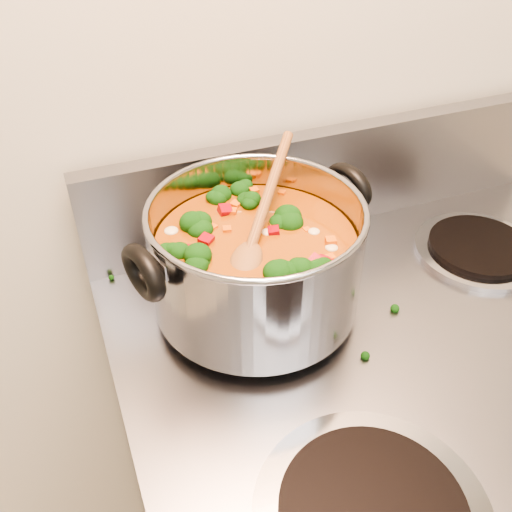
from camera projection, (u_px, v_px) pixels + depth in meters
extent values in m
cube|color=gray|center=(328.00, 178.00, 0.87)|extent=(0.75, 0.03, 0.16)
cylinder|color=black|center=(373.00, 511.00, 0.53)|extent=(0.18, 0.18, 0.01)
cylinder|color=#A5A5AD|center=(257.00, 310.00, 0.75)|extent=(0.19, 0.19, 0.01)
cylinder|color=black|center=(257.00, 306.00, 0.75)|extent=(0.15, 0.15, 0.01)
cylinder|color=#A5A5AD|center=(478.00, 250.00, 0.86)|extent=(0.19, 0.19, 0.01)
cylinder|color=black|center=(480.00, 246.00, 0.85)|extent=(0.15, 0.15, 0.01)
cylinder|color=#9999A0|center=(256.00, 257.00, 0.71)|extent=(0.26, 0.26, 0.14)
torus|color=#9999A0|center=(256.00, 210.00, 0.66)|extent=(0.26, 0.26, 0.01)
cylinder|color=#883B0C|center=(256.00, 270.00, 0.72)|extent=(0.25, 0.25, 0.10)
torus|color=black|center=(143.00, 273.00, 0.61)|extent=(0.04, 0.08, 0.08)
torus|color=black|center=(348.00, 186.00, 0.75)|extent=(0.04, 0.08, 0.08)
ellipsoid|color=black|center=(193.00, 254.00, 0.67)|extent=(0.04, 0.04, 0.03)
ellipsoid|color=black|center=(322.00, 208.00, 0.74)|extent=(0.04, 0.04, 0.03)
ellipsoid|color=black|center=(323.00, 278.00, 0.63)|extent=(0.04, 0.04, 0.03)
ellipsoid|color=black|center=(207.00, 216.00, 0.73)|extent=(0.04, 0.04, 0.03)
ellipsoid|color=black|center=(206.00, 267.00, 0.65)|extent=(0.04, 0.04, 0.03)
ellipsoid|color=black|center=(292.00, 228.00, 0.71)|extent=(0.04, 0.04, 0.03)
ellipsoid|color=black|center=(281.00, 200.00, 0.76)|extent=(0.04, 0.04, 0.03)
ellipsoid|color=black|center=(249.00, 203.00, 0.75)|extent=(0.04, 0.04, 0.03)
ellipsoid|color=black|center=(286.00, 238.00, 0.69)|extent=(0.04, 0.04, 0.03)
ellipsoid|color=black|center=(177.00, 241.00, 0.69)|extent=(0.04, 0.04, 0.03)
ellipsoid|color=black|center=(317.00, 271.00, 0.64)|extent=(0.04, 0.04, 0.03)
ellipsoid|color=#9A0517|center=(217.00, 250.00, 0.67)|extent=(0.01, 0.01, 0.01)
ellipsoid|color=#9A0517|center=(276.00, 290.00, 0.62)|extent=(0.01, 0.01, 0.01)
ellipsoid|color=#9A0517|center=(219.00, 230.00, 0.70)|extent=(0.01, 0.01, 0.01)
ellipsoid|color=#9A0517|center=(199.00, 244.00, 0.68)|extent=(0.01, 0.01, 0.01)
ellipsoid|color=#9A0517|center=(198.00, 230.00, 0.70)|extent=(0.01, 0.01, 0.01)
ellipsoid|color=#9A0517|center=(245.00, 197.00, 0.76)|extent=(0.01, 0.01, 0.01)
ellipsoid|color=#9A0517|center=(277.00, 236.00, 0.69)|extent=(0.01, 0.01, 0.01)
ellipsoid|color=#9A0517|center=(318.00, 231.00, 0.70)|extent=(0.01, 0.01, 0.01)
ellipsoid|color=#9A0517|center=(201.00, 213.00, 0.73)|extent=(0.01, 0.01, 0.01)
ellipsoid|color=#9A0517|center=(191.00, 218.00, 0.72)|extent=(0.01, 0.01, 0.01)
ellipsoid|color=#9A0517|center=(272.00, 226.00, 0.71)|extent=(0.01, 0.01, 0.01)
ellipsoid|color=#CF550B|center=(223.00, 213.00, 0.73)|extent=(0.01, 0.01, 0.01)
ellipsoid|color=#CF550B|center=(299.00, 221.00, 0.72)|extent=(0.01, 0.01, 0.01)
ellipsoid|color=#CF550B|center=(336.00, 233.00, 0.70)|extent=(0.01, 0.01, 0.01)
ellipsoid|color=#CF550B|center=(307.00, 263.00, 0.65)|extent=(0.01, 0.01, 0.01)
ellipsoid|color=#CF550B|center=(176.00, 261.00, 0.66)|extent=(0.01, 0.01, 0.01)
ellipsoid|color=#CF550B|center=(270.00, 274.00, 0.64)|extent=(0.01, 0.01, 0.01)
ellipsoid|color=#CF550B|center=(238.00, 281.00, 0.63)|extent=(0.01, 0.01, 0.01)
ellipsoid|color=#CF550B|center=(302.00, 207.00, 0.74)|extent=(0.01, 0.01, 0.01)
ellipsoid|color=#CF550B|center=(220.00, 220.00, 0.72)|extent=(0.01, 0.01, 0.01)
ellipsoid|color=#CF550B|center=(181.00, 228.00, 0.71)|extent=(0.01, 0.01, 0.01)
ellipsoid|color=#CF550B|center=(245.00, 222.00, 0.72)|extent=(0.01, 0.01, 0.01)
ellipsoid|color=#CF550B|center=(171.00, 249.00, 0.67)|extent=(0.01, 0.01, 0.01)
ellipsoid|color=beige|center=(302.00, 234.00, 0.70)|extent=(0.02, 0.02, 0.01)
ellipsoid|color=beige|center=(211.00, 222.00, 0.72)|extent=(0.02, 0.02, 0.01)
ellipsoid|color=beige|center=(308.00, 281.00, 0.63)|extent=(0.02, 0.02, 0.01)
ellipsoid|color=beige|center=(182.00, 276.00, 0.63)|extent=(0.02, 0.02, 0.01)
ellipsoid|color=beige|center=(296.00, 243.00, 0.68)|extent=(0.02, 0.02, 0.01)
ellipsoid|color=brown|center=(246.00, 262.00, 0.66)|extent=(0.07, 0.07, 0.03)
cylinder|color=brown|center=(269.00, 193.00, 0.72)|extent=(0.14, 0.18, 0.07)
ellipsoid|color=black|center=(332.00, 438.00, 0.60)|extent=(0.01, 0.01, 0.01)
ellipsoid|color=black|center=(281.00, 422.00, 0.62)|extent=(0.01, 0.01, 0.01)
ellipsoid|color=black|center=(261.00, 242.00, 0.87)|extent=(0.01, 0.01, 0.01)
ellipsoid|color=black|center=(247.00, 245.00, 0.87)|extent=(0.01, 0.01, 0.01)
ellipsoid|color=black|center=(129.00, 369.00, 0.68)|extent=(0.01, 0.01, 0.01)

